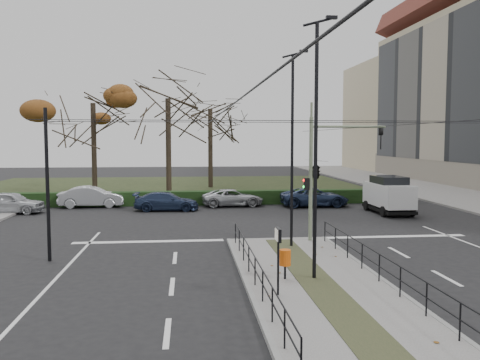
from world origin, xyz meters
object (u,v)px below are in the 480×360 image
Objects in this scene: streetlamp_median_near at (316,147)px; parked_car_second at (92,197)px; parked_car_fifth at (315,197)px; litter_bin at (285,258)px; streetlamp_median_far at (293,148)px; traffic_light at (318,169)px; parked_car_third at (166,201)px; parked_car_fourth at (233,198)px; white_van at (389,194)px; bare_tree_near at (168,106)px; rust_tree at (93,103)px; parked_car_first at (11,202)px; info_panel at (278,243)px; bare_tree_center at (210,115)px.

streetlamp_median_near is 23.11m from parked_car_second.
litter_bin is at bearing 163.58° from parked_car_fifth.
streetlamp_median_far is at bearing -145.49° from parked_car_second.
streetlamp_median_far is at bearing -140.65° from traffic_light.
parked_car_fourth is (4.64, 1.80, -0.02)m from parked_car_third.
white_van is (9.69, -4.55, 0.65)m from parked_car_fourth.
rust_tree is at bearing 161.92° from bare_tree_near.
info_panel is at bearing -137.47° from parked_car_first.
white_van is at bearing 57.13° from litter_bin.
rust_tree is (-6.54, 10.54, 7.21)m from parked_car_third.
streetlamp_median_far is 1.96× the size of parked_car_third.
parked_car_fourth is at bearing 88.51° from info_panel.
parked_car_third is at bearing -82.03° from parked_car_first.
parked_car_second is 10.99m from rust_tree.
parked_car_third is 17.06m from bare_tree_center.
bare_tree_center is at bearing 91.67° from litter_bin.
parked_car_second is at bearing -81.50° from rust_tree.
rust_tree is at bearing 61.36° from parked_car_fifth.
info_panel is at bearing -112.32° from traffic_light.
parked_car_fourth is (-1.00, 19.56, -3.91)m from streetlamp_median_near.
parked_car_third is at bearing 122.61° from traffic_light.
parked_car_fourth is 0.43× the size of rust_tree.
rust_tree reaches higher than streetlamp_median_near.
rust_tree reaches higher than parked_car_first.
white_van is (8.41, 9.91, -3.16)m from streetlamp_median_far.
rust_tree is 1.01× the size of bare_tree_center.
streetlamp_median_far is at bearing -85.40° from bare_tree_center.
traffic_light is 0.55× the size of rust_tree.
info_panel is 0.42× the size of parked_car_fifth.
parked_car_fourth is at bearing 154.86° from white_van.
litter_bin is 22.32m from parked_car_second.
white_van reaches higher than parked_car_third.
parked_car_first is 0.94× the size of parked_car_second.
info_panel is 19.58m from white_van.
traffic_light is 13.17m from parked_car_fifth.
parked_car_first reaches higher than litter_bin.
parked_car_fifth is at bearing -96.90° from parked_car_second.
bare_tree_center reaches higher than parked_car_second.
parked_car_fifth is at bearing -102.42° from parked_car_fourth.
streetlamp_median_far is 14.88m from parked_car_fifth.
parked_car_first is (-15.57, 17.48, -3.81)m from streetlamp_median_near.
streetlamp_median_near reaches higher than streetlamp_median_far.
traffic_light reaches higher than parked_car_second.
parked_car_first is 0.87× the size of parked_car_fifth.
parked_car_second reaches higher than parked_car_third.
parked_car_first is 0.41× the size of bare_tree_center.
traffic_light is 26.41m from rust_tree.
streetlamp_median_far is at bearing 75.81° from litter_bin.
bare_tree_near is (-5.76, 26.21, 3.02)m from streetlamp_median_near.
streetlamp_median_far reaches higher than parked_car_third.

